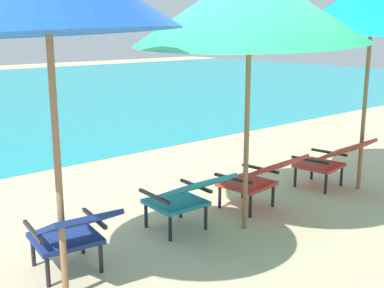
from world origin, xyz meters
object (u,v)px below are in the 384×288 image
object	(u,v)px
lounge_chair_near_left	(186,195)
beach_umbrella_center	(250,5)
lounge_chair_far_right	(333,158)
beach_umbrella_right	(373,6)
lounge_chair_far_left	(72,231)
lounge_chair_near_right	(260,176)

from	to	relation	value
lounge_chair_near_left	beach_umbrella_center	world-z (taller)	beach_umbrella_center
lounge_chair_far_right	beach_umbrella_right	bearing A→B (deg)	-37.86
beach_umbrella_center	beach_umbrella_right	distance (m)	2.01
lounge_chair_far_right	lounge_chair_far_left	bearing A→B (deg)	179.29
beach_umbrella_center	beach_umbrella_right	bearing A→B (deg)	-1.91
lounge_chair_far_left	lounge_chair_near_left	bearing A→B (deg)	3.51
lounge_chair_far_right	beach_umbrella_right	size ratio (longest dim) A/B	0.37
lounge_chair_near_left	lounge_chair_far_right	bearing A→B (deg)	-3.03
lounge_chair_near_right	lounge_chair_far_right	bearing A→B (deg)	-3.36
lounge_chair_far_left	lounge_chair_near_left	distance (m)	1.26
lounge_chair_near_right	lounge_chair_far_right	world-z (taller)	same
lounge_chair_near_right	lounge_chair_far_right	xyz separation A→B (m)	(1.26, -0.07, 0.00)
lounge_chair_far_right	beach_umbrella_right	xyz separation A→B (m)	(0.28, -0.22, 1.83)
beach_umbrella_center	beach_umbrella_right	size ratio (longest dim) A/B	1.12
beach_umbrella_center	lounge_chair_far_right	bearing A→B (deg)	4.94
lounge_chair_far_right	beach_umbrella_center	xyz separation A→B (m)	(-1.73, -0.15, 1.78)
lounge_chair_far_left	lounge_chair_near_right	xyz separation A→B (m)	(2.27, 0.03, 0.00)
lounge_chair_near_right	lounge_chair_far_right	distance (m)	1.26
lounge_chair_near_left	beach_umbrella_right	world-z (taller)	beach_umbrella_right
lounge_chair_far_right	beach_umbrella_center	distance (m)	2.49
lounge_chair_far_left	beach_umbrella_right	world-z (taller)	beach_umbrella_right
lounge_chair_near_left	lounge_chair_near_right	size ratio (longest dim) A/B	0.96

